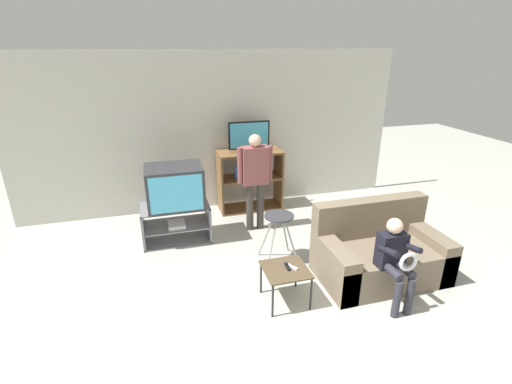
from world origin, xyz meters
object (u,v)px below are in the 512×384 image
(television_flat, at_px, (249,137))
(remote_control_white, at_px, (292,267))
(person_seated_child, at_px, (395,256))
(couch, at_px, (379,254))
(television_main, at_px, (175,187))
(media_shelf, at_px, (250,180))
(remote_control_black, at_px, (287,267))
(snack_table, at_px, (286,272))
(folding_stool, at_px, (279,223))
(person_standing_adult, at_px, (255,174))
(tv_stand, at_px, (176,223))

(television_flat, relative_size, remote_control_white, 4.76)
(television_flat, distance_m, person_seated_child, 3.10)
(remote_control_white, bearing_deg, couch, -21.49)
(television_main, xyz_separation_m, media_shelf, (1.29, 0.81, -0.31))
(media_shelf, height_order, remote_control_white, media_shelf)
(television_flat, distance_m, remote_control_black, 2.70)
(media_shelf, bearing_deg, television_flat, 97.33)
(couch, bearing_deg, television_main, 145.40)
(snack_table, bearing_deg, television_main, 120.13)
(television_main, bearing_deg, person_seated_child, -44.55)
(folding_stool, distance_m, person_seated_child, 1.46)
(remote_control_white, xyz_separation_m, person_standing_adult, (0.09, 1.79, 0.47))
(remote_control_white, bearing_deg, person_standing_adult, 57.59)
(folding_stool, bearing_deg, remote_control_white, -99.06)
(remote_control_black, height_order, person_standing_adult, person_standing_adult)
(remote_control_white, relative_size, couch, 0.10)
(television_flat, bearing_deg, tv_stand, -147.70)
(remote_control_black, bearing_deg, television_main, 123.41)
(television_main, relative_size, media_shelf, 0.72)
(folding_stool, xyz_separation_m, couch, (1.07, -0.64, -0.25))
(remote_control_black, relative_size, person_seated_child, 0.15)
(media_shelf, xyz_separation_m, snack_table, (-0.28, -2.56, -0.15))
(couch, bearing_deg, person_seated_child, -108.57)
(couch, bearing_deg, remote_control_black, -173.09)
(folding_stool, distance_m, snack_table, 0.86)
(tv_stand, bearing_deg, couch, -34.33)
(folding_stool, xyz_separation_m, person_standing_adult, (-0.04, 0.97, 0.35))
(television_main, xyz_separation_m, person_standing_adult, (1.17, 0.04, 0.06))
(couch, bearing_deg, media_shelf, 112.56)
(remote_control_black, height_order, remote_control_white, same)
(snack_table, distance_m, remote_control_black, 0.07)
(snack_table, bearing_deg, media_shelf, 83.73)
(snack_table, bearing_deg, remote_control_black, 35.47)
(snack_table, distance_m, couch, 1.28)
(television_main, xyz_separation_m, folding_stool, (1.21, -0.93, -0.28))
(tv_stand, bearing_deg, remote_control_white, -57.65)
(television_flat, distance_m, person_standing_adult, 0.88)
(snack_table, xyz_separation_m, person_standing_adult, (0.16, 1.79, 0.52))
(media_shelf, distance_m, television_flat, 0.74)
(television_main, xyz_separation_m, couch, (2.28, -1.58, -0.53))
(tv_stand, height_order, folding_stool, folding_stool)
(tv_stand, xyz_separation_m, media_shelf, (1.32, 0.81, 0.26))
(tv_stand, relative_size, folding_stool, 1.44)
(remote_control_black, height_order, person_seated_child, person_seated_child)
(folding_stool, relative_size, snack_table, 1.40)
(couch, height_order, person_standing_adult, person_standing_adult)
(folding_stool, xyz_separation_m, person_seated_child, (0.90, -1.15, 0.04))
(remote_control_white, bearing_deg, television_main, 92.15)
(media_shelf, relative_size, remote_control_black, 7.42)
(television_flat, xyz_separation_m, snack_table, (-0.28, -2.58, -0.89))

